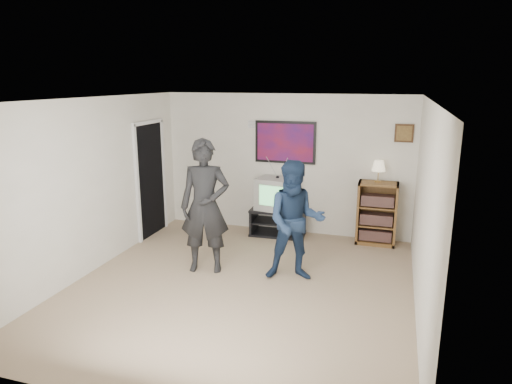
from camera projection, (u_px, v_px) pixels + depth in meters
The scene contains 13 objects.
room_shell at pixel (248, 192), 6.21m from camera, with size 4.51×5.00×2.51m.
media_stand at pixel (278, 222), 8.22m from camera, with size 0.98×0.57×0.48m.
crt_television at pixel (277, 193), 8.10m from camera, with size 0.67×0.57×0.57m, color #9F9F9A, non-canonical shape.
bookshelf at pixel (377, 213), 7.70m from camera, with size 0.65×0.37×1.07m, color brown, non-canonical shape.
table_lamp at pixel (378, 171), 7.58m from camera, with size 0.23×0.23×0.36m, color beige, non-canonical shape.
person_tall at pixel (205, 206), 6.53m from camera, with size 0.71×0.47×1.94m, color black.
person_short at pixel (295, 221), 6.26m from camera, with size 0.82×0.64×1.69m, color #1A2B47.
controller_left at pixel (209, 188), 6.66m from camera, with size 0.03×0.11×0.03m, color white.
controller_right at pixel (297, 200), 6.38m from camera, with size 0.03×0.11×0.03m, color white.
poster at pixel (285, 142), 8.09m from camera, with size 1.10×0.03×0.75m, color black.
air_vent at pixel (256, 124), 8.18m from camera, with size 0.28×0.02×0.14m, color white.
small_picture at pixel (404, 133), 7.47m from camera, with size 0.30×0.03×0.30m, color black.
doorway at pixel (150, 180), 8.08m from camera, with size 0.03×0.85×2.00m, color black.
Camera 1 is at (1.88, -5.38, 2.75)m, focal length 32.00 mm.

